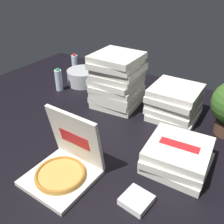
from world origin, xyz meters
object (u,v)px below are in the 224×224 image
at_px(pizza_stack_center_far, 177,156).
at_px(pizza_stack_left_far, 174,102).
at_px(water_bottle_2, 99,79).
at_px(open_pizza_box, 65,164).
at_px(water_bottle_3, 75,64).
at_px(ice_bucket, 83,77).
at_px(water_bottle_0, 94,65).
at_px(napkin_pile, 136,200).
at_px(water_bottle_4, 59,80).
at_px(pizza_stack_center_near, 117,80).
at_px(water_bottle_1, 108,71).

bearing_deg(pizza_stack_center_far, pizza_stack_left_far, 114.84).
bearing_deg(pizza_stack_left_far, water_bottle_2, 175.21).
relative_size(open_pizza_box, water_bottle_3, 1.77).
xyz_separation_m(ice_bucket, water_bottle_0, (-0.07, 0.27, 0.03)).
relative_size(open_pizza_box, pizza_stack_center_far, 0.92).
height_order(pizza_stack_center_far, napkin_pile, pizza_stack_center_far).
relative_size(water_bottle_0, water_bottle_4, 1.00).
bearing_deg(pizza_stack_left_far, water_bottle_3, 169.73).
relative_size(pizza_stack_left_far, napkin_pile, 2.80).
xyz_separation_m(pizza_stack_center_near, water_bottle_3, (-0.79, 0.33, -0.12)).
bearing_deg(water_bottle_0, pizza_stack_center_near, -35.71).
height_order(pizza_stack_left_far, water_bottle_0, pizza_stack_left_far).
relative_size(water_bottle_3, napkin_pile, 1.51).
distance_m(water_bottle_1, water_bottle_3, 0.43).
distance_m(ice_bucket, water_bottle_3, 0.31).
relative_size(ice_bucket, water_bottle_4, 1.45).
distance_m(pizza_stack_left_far, pizza_stack_center_far, 0.61).
bearing_deg(ice_bucket, pizza_stack_center_near, -17.01).
xyz_separation_m(water_bottle_1, napkin_pile, (1.05, -1.22, -0.09)).
relative_size(open_pizza_box, napkin_pile, 2.67).
distance_m(ice_bucket, napkin_pile, 1.58).
bearing_deg(ice_bucket, pizza_stack_left_far, -3.62).
height_order(pizza_stack_center_near, water_bottle_4, pizza_stack_center_near).
height_order(ice_bucket, water_bottle_2, water_bottle_2).
distance_m(pizza_stack_center_far, pizza_stack_center_near, 0.89).
xyz_separation_m(open_pizza_box, ice_bucket, (-0.76, 1.07, -0.01)).
relative_size(water_bottle_1, water_bottle_2, 1.00).
distance_m(water_bottle_0, water_bottle_1, 0.25).
xyz_separation_m(ice_bucket, napkin_pile, (1.22, -1.01, -0.05)).
height_order(water_bottle_0, water_bottle_2, same).
xyz_separation_m(water_bottle_0, water_bottle_3, (-0.19, -0.10, 0.00)).
xyz_separation_m(pizza_stack_left_far, pizza_stack_center_near, (-0.50, -0.10, 0.10)).
bearing_deg(pizza_stack_center_near, water_bottle_1, 133.91).
height_order(open_pizza_box, ice_bucket, open_pizza_box).
bearing_deg(napkin_pile, water_bottle_2, 134.87).
xyz_separation_m(pizza_stack_center_far, napkin_pile, (-0.06, -0.40, -0.06)).
distance_m(open_pizza_box, pizza_stack_center_near, 0.95).
bearing_deg(napkin_pile, pizza_stack_left_far, 101.40).
bearing_deg(pizza_stack_center_near, ice_bucket, 162.99).
distance_m(pizza_stack_center_near, water_bottle_0, 0.75).
distance_m(pizza_stack_center_near, napkin_pile, 1.11).
relative_size(pizza_stack_left_far, water_bottle_0, 1.85).
xyz_separation_m(open_pizza_box, napkin_pile, (0.46, 0.06, -0.06)).
distance_m(open_pizza_box, water_bottle_4, 1.19).
bearing_deg(water_bottle_2, water_bottle_3, 160.62).
bearing_deg(water_bottle_2, water_bottle_0, 136.41).
bearing_deg(water_bottle_3, water_bottle_2, -19.38).
relative_size(pizza_stack_center_near, napkin_pile, 3.12).
relative_size(water_bottle_2, water_bottle_4, 1.00).
bearing_deg(water_bottle_4, pizza_stack_left_far, 9.26).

